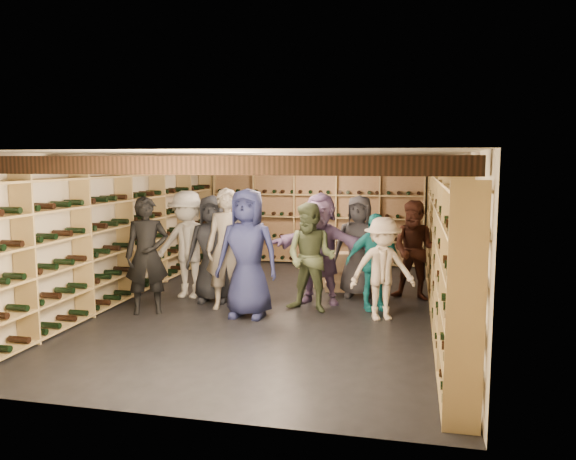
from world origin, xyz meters
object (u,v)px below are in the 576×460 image
(person_9, at_px, (188,244))
(person_11, at_px, (320,248))
(crate_loose, at_px, (352,271))
(person_4, at_px, (374,262))
(person_2, at_px, (311,258))
(person_1, at_px, (147,256))
(person_8, at_px, (416,250))
(person_0, at_px, (213,249))
(person_12, at_px, (359,246))
(crate_stack_right, at_px, (340,272))
(person_3, at_px, (383,269))
(person_7, at_px, (228,249))
(person_6, at_px, (248,253))
(crate_stack_left, at_px, (313,272))

(person_9, bearing_deg, person_11, 2.99)
(crate_loose, distance_m, person_4, 2.72)
(person_9, bearing_deg, person_2, -11.11)
(person_1, height_order, person_8, person_1)
(person_0, xyz_separation_m, person_11, (1.72, 0.28, 0.02))
(person_0, height_order, person_8, person_0)
(person_2, bearing_deg, person_0, -176.60)
(person_9, distance_m, person_11, 2.24)
(person_1, height_order, person_12, person_1)
(person_11, relative_size, person_12, 1.04)
(crate_stack_right, distance_m, person_4, 1.41)
(person_12, bearing_deg, person_3, -67.94)
(crate_loose, relative_size, person_3, 0.33)
(person_7, bearing_deg, person_8, 14.46)
(crate_stack_right, bearing_deg, person_4, -60.36)
(person_3, height_order, person_8, person_8)
(crate_loose, height_order, person_0, person_0)
(person_11, xyz_separation_m, person_12, (0.57, 0.58, -0.04))
(person_2, relative_size, person_4, 1.11)
(person_2, relative_size, person_6, 0.88)
(person_1, relative_size, person_3, 1.18)
(person_6, bearing_deg, person_3, 9.33)
(crate_stack_right, height_order, person_11, person_11)
(person_1, distance_m, person_3, 3.51)
(person_6, bearing_deg, person_4, 25.42)
(person_7, bearing_deg, crate_stack_right, 37.32)
(crate_loose, bearing_deg, person_8, -55.20)
(crate_stack_left, distance_m, person_9, 2.41)
(crate_stack_left, bearing_deg, person_11, -74.75)
(crate_stack_right, xyz_separation_m, crate_loose, (0.06, 1.39, -0.25))
(person_6, xyz_separation_m, person_11, (0.91, 1.02, -0.05))
(person_4, bearing_deg, crate_stack_right, 97.75)
(crate_loose, xyz_separation_m, person_2, (-0.32, -2.89, 0.75))
(person_0, bearing_deg, crate_stack_left, 41.60)
(person_4, distance_m, person_7, 2.26)
(person_0, relative_size, person_9, 0.97)
(crate_stack_right, bearing_deg, person_8, -16.56)
(person_2, distance_m, person_12, 1.28)
(person_0, height_order, person_7, person_7)
(person_8, bearing_deg, person_4, -117.72)
(crate_stack_left, relative_size, person_1, 0.31)
(crate_loose, relative_size, person_0, 0.29)
(person_3, distance_m, person_9, 3.35)
(person_9, bearing_deg, person_3, -10.60)
(crate_stack_left, height_order, person_11, person_11)
(person_3, distance_m, person_4, 0.55)
(crate_loose, relative_size, person_6, 0.26)
(crate_stack_right, relative_size, person_8, 0.41)
(crate_stack_left, height_order, person_0, person_0)
(crate_stack_right, distance_m, person_6, 2.35)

